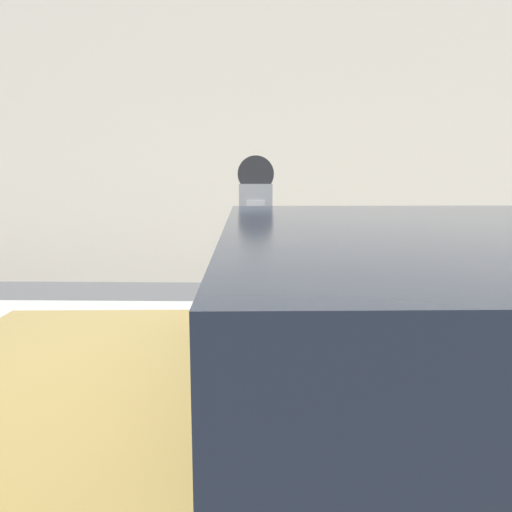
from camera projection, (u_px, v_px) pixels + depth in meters
sidewalk at (305, 353)px, 3.96m from camera, size 24.00×2.80×0.11m
building_facade at (291, 93)px, 6.55m from camera, size 24.00×0.30×5.04m
parking_meter at (256, 227)px, 2.76m from camera, size 0.19×0.15×1.44m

